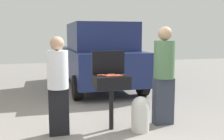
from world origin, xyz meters
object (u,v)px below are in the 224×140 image
hot_dog_5 (101,75)px  propane_tank (140,113)px  hot_dog_4 (111,76)px  hot_dog_6 (106,75)px  person_right (164,72)px  hot_dog_0 (116,75)px  parked_minivan (99,55)px  hot_dog_1 (118,76)px  hot_dog_2 (109,76)px  bbq_grill (111,84)px  hot_dog_3 (111,75)px  hot_dog_7 (119,76)px  person_left (58,82)px

hot_dog_5 → propane_tank: 0.96m
hot_dog_5 → propane_tank: (0.65, -0.25, -0.66)m
hot_dog_4 → hot_dog_6: bearing=113.4°
person_right → hot_dog_0: bearing=-9.8°
propane_tank → parked_minivan: bearing=88.2°
hot_dog_1 → hot_dog_2: (-0.13, 0.07, 0.00)m
bbq_grill → hot_dog_4: (-0.04, -0.13, 0.16)m
hot_dog_3 → hot_dog_0: bearing=-52.3°
hot_dog_6 → hot_dog_7: size_ratio=1.00×
hot_dog_1 → hot_dog_5: same height
hot_dog_1 → person_left: person_left is taller
hot_dog_1 → person_left: (-0.99, 0.13, -0.08)m
hot_dog_0 → hot_dog_7: same height
hot_dog_5 → hot_dog_0: bearing=-16.6°
hot_dog_5 → hot_dog_6: size_ratio=1.00×
bbq_grill → hot_dog_0: size_ratio=7.45×
bbq_grill → hot_dog_4: bearing=-108.7°
hot_dog_0 → hot_dog_1: same height
hot_dog_6 → hot_dog_5: bearing=149.5°
hot_dog_3 → person_right: size_ratio=0.07×
hot_dog_1 → hot_dog_6: bearing=141.5°
hot_dog_5 → parked_minivan: (0.78, 3.80, 0.04)m
hot_dog_1 → hot_dog_4: bearing=170.5°
hot_dog_1 → person_left: bearing=172.8°
propane_tank → hot_dog_2: bearing=165.8°
hot_dog_7 → hot_dog_5: bearing=155.0°
propane_tank → hot_dog_1: bearing=170.8°
propane_tank → person_left: bearing=172.2°
person_right → hot_dog_1: bearing=-3.5°
bbq_grill → person_left: 0.92m
hot_dog_4 → hot_dog_5: (-0.14, 0.16, 0.00)m
parked_minivan → hot_dog_2: bearing=80.4°
hot_dog_2 → hot_dog_3: (0.06, 0.13, 0.00)m
hot_dog_3 → hot_dog_4: same height
person_left → hot_dog_6: bearing=-6.5°
bbq_grill → hot_dog_3: 0.17m
hot_dog_7 → person_right: (0.91, 0.14, 0.01)m
hot_dog_4 → person_right: (1.06, 0.17, 0.01)m
hot_dog_5 → hot_dog_6: 0.10m
person_right → hot_dog_6: bearing=-11.9°
bbq_grill → hot_dog_7: bearing=-43.1°
hot_dog_3 → hot_dog_5: size_ratio=1.00×
hot_dog_2 → person_right: size_ratio=0.07×
hot_dog_5 → person_left: 0.75m
propane_tank → hot_dog_6: bearing=160.8°
hot_dog_1 → propane_tank: hot_dog_1 is taller
hot_dog_2 → hot_dog_5: (-0.13, 0.11, 0.00)m
hot_dog_2 → person_left: 0.87m
hot_dog_7 → propane_tank: hot_dog_7 is taller
hot_dog_3 → person_left: (-0.93, -0.07, -0.08)m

